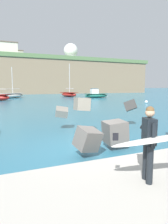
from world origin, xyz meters
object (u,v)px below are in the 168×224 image
Objects in this scene: boat_near_left at (11,95)px; mooring_buoy_inner at (146,102)px; station_building_east at (5,50)px; surfer_with_board at (152,139)px; station_building_central at (16,57)px; boat_far_left at (69,94)px; boat_mid_left at (96,95)px; radar_dome at (71,53)px.

mooring_buoy_inner is at bearing -51.32° from boat_near_left.
surfer_with_board is at bearing -89.37° from station_building_east.
station_building_central is at bearing 74.59° from station_building_east.
boat_near_left is 0.84× the size of boat_far_left.
boat_far_left is 22.04m from mooring_buoy_inner.
boat_mid_left is 0.68× the size of station_building_east.
surfer_with_board is 0.40× the size of boat_mid_left.
surfer_with_board is at bearing -88.85° from boat_near_left.
mooring_buoy_inner is 65.07m from radar_dome.
boat_far_left is at bearing 123.82° from boat_mid_left.
station_building_east is (-0.73, 66.85, 12.73)m from surfer_with_board.
surfer_with_board is 0.33× the size of boat_near_left.
boat_near_left is at bearing -96.19° from station_building_central.
surfer_with_board is at bearing -114.43° from boat_mid_left.
station_building_central is at bearing 100.89° from mooring_buoy_inner.
boat_mid_left is 0.59× the size of radar_dome.
boat_mid_left is 0.70× the size of boat_far_left.
surfer_with_board is at bearing -108.11° from radar_dome.
radar_dome is at bearing 71.89° from surfer_with_board.
station_building_east is (-27.34, -14.51, -2.64)m from radar_dome.
surfer_with_board is at bearing -130.02° from mooring_buoy_inner.
station_building_east is (-16.57, 31.99, 13.38)m from boat_mid_left.
radar_dome is (26.61, 81.36, 15.37)m from surfer_with_board.
boat_mid_left is 38.43m from station_building_east.
station_building_east is at bearing 109.57° from mooring_buoy_inner.
station_building_east reaches higher than boat_near_left.
surfer_with_board is 0.27× the size of station_building_east.
boat_mid_left is at bearing -62.62° from station_building_east.
boat_mid_left is (16.65, -5.64, 0.07)m from boat_near_left.
boat_far_left is (-4.02, 6.01, -0.05)m from boat_mid_left.
boat_mid_left is at bearing 91.26° from mooring_buoy_inner.
surfer_with_board is at bearing -106.12° from boat_far_left.
boat_far_left is 45.38m from station_building_central.
boat_near_left is 45.26m from station_building_central.
boat_near_left is 17.58m from boat_mid_left.
surfer_with_board is 68.05m from station_building_east.
boat_near_left is (-0.82, 40.50, -0.73)m from surfer_with_board.
surfer_with_board is 0.24× the size of radar_dome.
boat_near_left reaches higher than mooring_buoy_inner.
radar_dome is 1.14× the size of station_building_east.
station_building_east is (0.09, 26.34, 13.46)m from boat_near_left.
surfer_with_board reaches higher than boat_mid_left.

